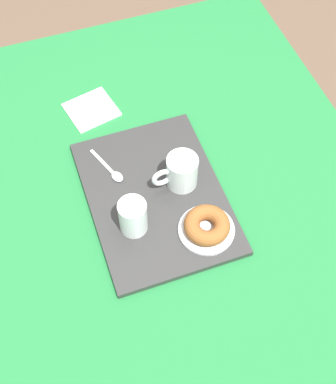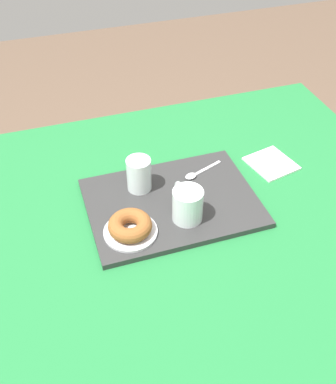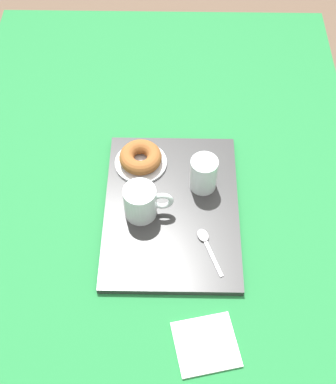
# 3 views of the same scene
# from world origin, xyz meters

# --- Properties ---
(ground_plane) EXTENTS (6.00, 6.00, 0.00)m
(ground_plane) POSITION_xyz_m (0.00, 0.00, 0.00)
(ground_plane) COLOR brown
(dining_table) EXTENTS (1.41, 1.02, 0.73)m
(dining_table) POSITION_xyz_m (0.00, 0.00, 0.65)
(dining_table) COLOR #1E6B33
(dining_table) RESTS_ON ground
(serving_tray) EXTENTS (0.43, 0.31, 0.02)m
(serving_tray) POSITION_xyz_m (-0.06, -0.04, 0.74)
(serving_tray) COLOR #2D2D2D
(serving_tray) RESTS_ON dining_table
(tea_mug_left) EXTENTS (0.07, 0.11, 0.09)m
(tea_mug_left) POSITION_xyz_m (-0.07, 0.03, 0.79)
(tea_mug_left) COLOR silver
(tea_mug_left) RESTS_ON serving_tray
(water_glass_near) EXTENTS (0.06, 0.06, 0.09)m
(water_glass_near) POSITION_xyz_m (0.01, -0.11, 0.79)
(water_glass_near) COLOR silver
(water_glass_near) RESTS_ON serving_tray
(donut_plate_left) EXTENTS (0.13, 0.13, 0.01)m
(donut_plate_left) POSITION_xyz_m (0.07, 0.04, 0.75)
(donut_plate_left) COLOR silver
(donut_plate_left) RESTS_ON serving_tray
(sugar_donut_left) EXTENTS (0.10, 0.10, 0.04)m
(sugar_donut_left) POSITION_xyz_m (0.07, 0.04, 0.77)
(sugar_donut_left) COLOR brown
(sugar_donut_left) RESTS_ON donut_plate_left
(teaspoon_near) EXTENTS (0.12, 0.06, 0.01)m
(teaspoon_near) POSITION_xyz_m (-0.15, -0.12, 0.75)
(teaspoon_near) COLOR silver
(teaspoon_near) RESTS_ON serving_tray
(paper_napkin) EXTENTS (0.14, 0.15, 0.01)m
(paper_napkin) POSITION_xyz_m (-0.38, -0.11, 0.74)
(paper_napkin) COLOR white
(paper_napkin) RESTS_ON dining_table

